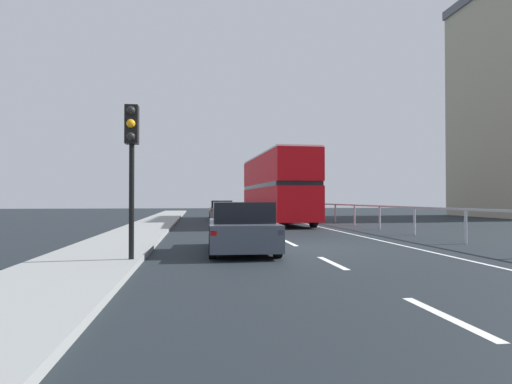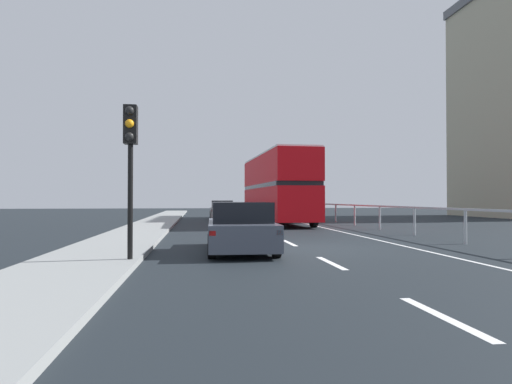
{
  "view_description": "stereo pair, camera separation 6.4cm",
  "coord_description": "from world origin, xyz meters",
  "px_view_note": "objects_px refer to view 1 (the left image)",
  "views": [
    {
      "loc": [
        -3.22,
        -13.41,
        1.53
      ],
      "look_at": [
        -0.45,
        6.76,
        1.87
      ],
      "focal_mm": 30.29,
      "sensor_mm": 36.0,
      "label": 1
    },
    {
      "loc": [
        -3.15,
        -13.41,
        1.53
      ],
      "look_at": [
        -0.45,
        6.76,
        1.87
      ],
      "focal_mm": 30.29,
      "sensor_mm": 36.0,
      "label": 2
    }
  ],
  "objects_px": {
    "hatchback_car_near": "(241,228)",
    "sedan_car_ahead": "(221,210)",
    "double_decker_bus_red": "(276,187)",
    "traffic_signal_pole": "(132,143)"
  },
  "relations": [
    {
      "from": "sedan_car_ahead",
      "to": "double_decker_bus_red",
      "type": "bearing_deg",
      "value": -63.25
    },
    {
      "from": "hatchback_car_near",
      "to": "sedan_car_ahead",
      "type": "relative_size",
      "value": 1.02
    },
    {
      "from": "double_decker_bus_red",
      "to": "hatchback_car_near",
      "type": "distance_m",
      "value": 14.75
    },
    {
      "from": "double_decker_bus_red",
      "to": "sedan_car_ahead",
      "type": "distance_m",
      "value": 7.31
    },
    {
      "from": "double_decker_bus_red",
      "to": "traffic_signal_pole",
      "type": "xyz_separation_m",
      "value": [
        -6.48,
        -16.48,
        0.52
      ]
    },
    {
      "from": "double_decker_bus_red",
      "to": "sedan_car_ahead",
      "type": "relative_size",
      "value": 2.63
    },
    {
      "from": "traffic_signal_pole",
      "to": "sedan_car_ahead",
      "type": "height_order",
      "value": "traffic_signal_pole"
    },
    {
      "from": "traffic_signal_pole",
      "to": "double_decker_bus_red",
      "type": "bearing_deg",
      "value": 68.53
    },
    {
      "from": "double_decker_bus_red",
      "to": "sedan_car_ahead",
      "type": "xyz_separation_m",
      "value": [
        -3.12,
        6.4,
        -1.62
      ]
    },
    {
      "from": "hatchback_car_near",
      "to": "sedan_car_ahead",
      "type": "height_order",
      "value": "hatchback_car_near"
    }
  ]
}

